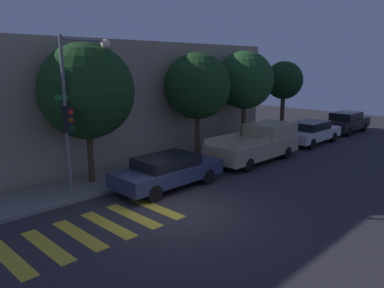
{
  "coord_description": "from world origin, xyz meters",
  "views": [
    {
      "loc": [
        -8.13,
        -8.71,
        4.93
      ],
      "look_at": [
        2.89,
        2.1,
        1.6
      ],
      "focal_mm": 35.0,
      "sensor_mm": 36.0,
      "label": 1
    }
  ],
  "objects": [
    {
      "name": "pickup_truck",
      "position": [
        7.71,
        2.1,
        0.91
      ],
      "size": [
        5.46,
        2.12,
        1.82
      ],
      "color": "tan",
      "rests_on": "ground"
    },
    {
      "name": "tree_far_end",
      "position": [
        9.94,
        4.67,
        3.96
      ],
      "size": [
        3.38,
        3.38,
        5.66
      ],
      "color": "brown",
      "rests_on": "ground"
    },
    {
      "name": "sedan_near_corner",
      "position": [
        1.51,
        2.1,
        0.72
      ],
      "size": [
        4.67,
        1.87,
        1.34
      ],
      "color": "#2D3351",
      "rests_on": "ground"
    },
    {
      "name": "tree_midblock",
      "position": [
        5.91,
        4.67,
        3.78
      ],
      "size": [
        3.41,
        3.41,
        5.5
      ],
      "color": "#4C3823",
      "rests_on": "ground"
    },
    {
      "name": "tree_behind_truck",
      "position": [
        14.31,
        4.67,
        3.79
      ],
      "size": [
        2.52,
        2.52,
        5.09
      ],
      "color": "#4C3823",
      "rests_on": "ground"
    },
    {
      "name": "ground_plane",
      "position": [
        0.0,
        0.0,
        0.0
      ],
      "size": [
        60.0,
        60.0,
        0.0
      ],
      "primitive_type": "plane",
      "color": "#2D2B30"
    },
    {
      "name": "sidewalk",
      "position": [
        0.0,
        4.37,
        0.07
      ],
      "size": [
        26.0,
        2.33,
        0.14
      ],
      "primitive_type": "cube",
      "color": "slate",
      "rests_on": "ground"
    },
    {
      "name": "tree_near_corner",
      "position": [
        -0.43,
        4.67,
        3.85
      ],
      "size": [
        3.79,
        3.79,
        5.76
      ],
      "color": "#42301E",
      "rests_on": "ground"
    },
    {
      "name": "sedan_middle",
      "position": [
        13.49,
        2.1,
        0.75
      ],
      "size": [
        4.68,
        1.88,
        1.41
      ],
      "color": "silver",
      "rests_on": "ground"
    },
    {
      "name": "crosswalk",
      "position": [
        -3.18,
        0.8,
        0.0
      ],
      "size": [
        6.32,
        2.6,
        0.0
      ],
      "color": "gold",
      "rests_on": "ground"
    },
    {
      "name": "sedan_far_end",
      "position": [
        18.88,
        2.1,
        0.78
      ],
      "size": [
        4.56,
        1.79,
        1.5
      ],
      "color": "black",
      "rests_on": "ground"
    },
    {
      "name": "building_row",
      "position": [
        0.0,
        8.93,
        3.0
      ],
      "size": [
        26.0,
        6.0,
        6.01
      ],
      "primitive_type": "cube",
      "color": "gray",
      "rests_on": "ground"
    },
    {
      "name": "traffic_light_pole",
      "position": [
        -1.6,
        3.37,
        3.69
      ],
      "size": [
        2.28,
        0.56,
        5.88
      ],
      "color": "slate",
      "rests_on": "ground"
    }
  ]
}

